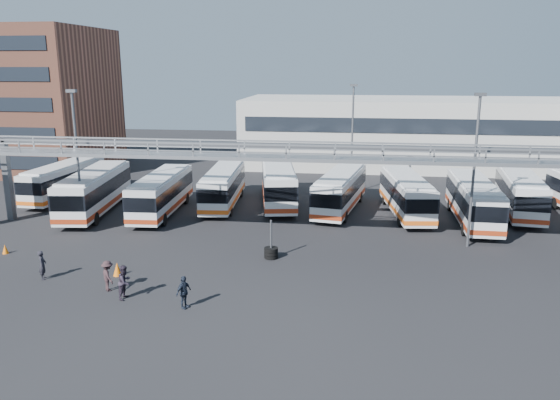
# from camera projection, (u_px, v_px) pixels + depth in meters

# --- Properties ---
(ground) EXTENTS (140.00, 140.00, 0.00)m
(ground) POSITION_uv_depth(u_px,v_px,m) (277.00, 276.00, 31.66)
(ground) COLOR black
(ground) RESTS_ON ground
(gantry) EXTENTS (51.40, 5.15, 7.10)m
(gantry) POSITION_uv_depth(u_px,v_px,m) (289.00, 165.00, 35.97)
(gantry) COLOR gray
(gantry) RESTS_ON ground
(apartment_building) EXTENTS (18.00, 15.00, 16.00)m
(apartment_building) POSITION_uv_depth(u_px,v_px,m) (23.00, 100.00, 63.03)
(apartment_building) COLOR brown
(apartment_building) RESTS_ON ground
(warehouse) EXTENTS (42.00, 14.00, 8.00)m
(warehouse) POSITION_uv_depth(u_px,v_px,m) (420.00, 132.00, 65.66)
(warehouse) COLOR #9E9E99
(warehouse) RESTS_ON ground
(light_pole_left) EXTENTS (0.70, 0.35, 10.21)m
(light_pole_left) POSITION_uv_depth(u_px,v_px,m) (77.00, 151.00, 40.07)
(light_pole_left) COLOR #4C4F54
(light_pole_left) RESTS_ON ground
(light_pole_mid) EXTENTS (0.70, 0.35, 10.21)m
(light_pole_mid) POSITION_uv_depth(u_px,v_px,m) (475.00, 163.00, 35.43)
(light_pole_mid) COLOR #4C4F54
(light_pole_mid) RESTS_ON ground
(light_pole_back) EXTENTS (0.70, 0.35, 10.21)m
(light_pole_back) POSITION_uv_depth(u_px,v_px,m) (352.00, 133.00, 50.90)
(light_pole_back) COLOR #4C4F54
(light_pole_back) RESTS_ON ground
(bus_0) EXTENTS (2.94, 10.70, 3.22)m
(bus_0) POSITION_uv_depth(u_px,v_px,m) (64.00, 179.00, 49.57)
(bus_0) COLOR silver
(bus_0) RESTS_ON ground
(bus_1) EXTENTS (4.05, 11.78, 3.51)m
(bus_1) POSITION_uv_depth(u_px,v_px,m) (95.00, 190.00, 44.68)
(bus_1) COLOR silver
(bus_1) RESTS_ON ground
(bus_2) EXTENTS (3.03, 10.89, 3.27)m
(bus_2) POSITION_uv_depth(u_px,v_px,m) (162.00, 192.00, 44.49)
(bus_2) COLOR silver
(bus_2) RESTS_ON ground
(bus_3) EXTENTS (3.23, 10.73, 3.21)m
(bus_3) POSITION_uv_depth(u_px,v_px,m) (223.00, 186.00, 47.05)
(bus_3) COLOR silver
(bus_3) RESTS_ON ground
(bus_4) EXTENTS (4.66, 11.71, 3.47)m
(bus_4) POSITION_uv_depth(u_px,v_px,m) (278.00, 183.00, 47.53)
(bus_4) COLOR silver
(bus_4) RESTS_ON ground
(bus_5) EXTENTS (4.35, 11.03, 3.27)m
(bus_5) POSITION_uv_depth(u_px,v_px,m) (340.00, 190.00, 45.38)
(bus_5) COLOR silver
(bus_5) RESTS_ON ground
(bus_6) EXTENTS (3.77, 10.86, 3.23)m
(bus_6) POSITION_uv_depth(u_px,v_px,m) (406.00, 193.00, 44.16)
(bus_6) COLOR silver
(bus_6) RESTS_ON ground
(bus_7) EXTENTS (2.78, 11.13, 3.37)m
(bus_7) POSITION_uv_depth(u_px,v_px,m) (473.00, 199.00, 41.90)
(bus_7) COLOR silver
(bus_7) RESTS_ON ground
(bus_8) EXTENTS (3.79, 11.17, 3.33)m
(bus_8) POSITION_uv_depth(u_px,v_px,m) (520.00, 192.00, 44.44)
(bus_8) COLOR silver
(bus_8) RESTS_ON ground
(pedestrian_a) EXTENTS (0.58, 0.71, 1.69)m
(pedestrian_a) POSITION_uv_depth(u_px,v_px,m) (42.00, 265.00, 31.03)
(pedestrian_a) COLOR black
(pedestrian_a) RESTS_ON ground
(pedestrian_b) EXTENTS (0.80, 0.97, 1.82)m
(pedestrian_b) POSITION_uv_depth(u_px,v_px,m) (125.00, 282.00, 28.45)
(pedestrian_b) COLOR #28202D
(pedestrian_b) RESTS_ON ground
(pedestrian_c) EXTENTS (1.21, 1.23, 1.69)m
(pedestrian_c) POSITION_uv_depth(u_px,v_px,m) (108.00, 276.00, 29.43)
(pedestrian_c) COLOR #2D1E21
(pedestrian_c) RESTS_ON ground
(pedestrian_d) EXTENTS (0.81, 1.08, 1.70)m
(pedestrian_d) POSITION_uv_depth(u_px,v_px,m) (184.00, 292.00, 27.30)
(pedestrian_d) COLOR #1A212F
(pedestrian_d) RESTS_ON ground
(cone_left) EXTENTS (0.45, 0.45, 0.62)m
(cone_left) POSITION_uv_depth(u_px,v_px,m) (5.00, 249.00, 35.36)
(cone_left) COLOR orange
(cone_left) RESTS_ON ground
(cone_right) EXTENTS (0.64, 0.64, 0.80)m
(cone_right) POSITION_uv_depth(u_px,v_px,m) (117.00, 269.00, 31.65)
(cone_right) COLOR orange
(cone_right) RESTS_ON ground
(tire_stack) EXTENTS (0.88, 0.88, 2.50)m
(tire_stack) POSITION_uv_depth(u_px,v_px,m) (271.00, 252.00, 34.49)
(tire_stack) COLOR black
(tire_stack) RESTS_ON ground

